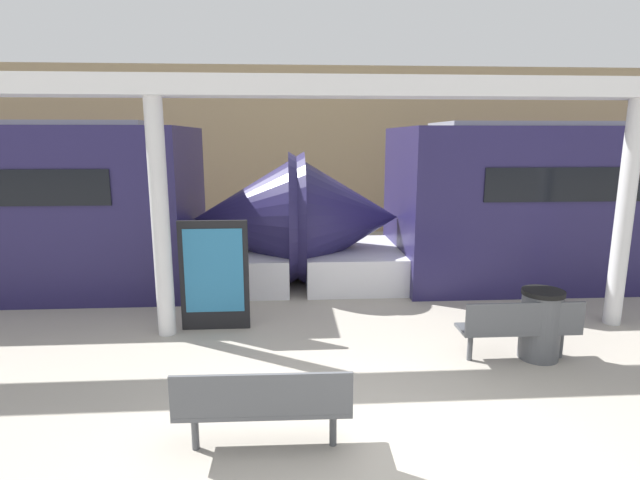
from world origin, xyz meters
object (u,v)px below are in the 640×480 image
(bench_near, at_px, (263,403))
(support_column_near, at_px, (160,221))
(poster_board, at_px, (214,275))
(support_column_far, at_px, (624,216))
(bench_far, at_px, (520,326))
(trash_bin, at_px, (540,324))

(bench_near, height_order, support_column_near, support_column_near)
(poster_board, xyz_separation_m, support_column_far, (6.24, -0.16, 0.87))
(bench_near, relative_size, poster_board, 0.96)
(bench_far, bearing_deg, support_column_near, 165.28)
(trash_bin, relative_size, support_column_far, 0.27)
(poster_board, bearing_deg, support_column_far, -1.46)
(poster_board, bearing_deg, support_column_near, -167.32)
(support_column_near, bearing_deg, trash_bin, -12.71)
(bench_near, height_order, trash_bin, trash_bin)
(trash_bin, bearing_deg, poster_board, 163.44)
(bench_near, xyz_separation_m, support_column_near, (-1.59, 3.00, 1.22))
(bench_near, xyz_separation_m, trash_bin, (3.57, 1.84, -0.03))
(bench_far, distance_m, support_column_far, 2.75)
(bench_far, height_order, trash_bin, trash_bin)
(trash_bin, bearing_deg, bench_near, -152.77)
(bench_near, bearing_deg, bench_far, 29.10)
(bench_far, xyz_separation_m, poster_board, (-4.12, 1.42, 0.36))
(trash_bin, distance_m, poster_board, 4.65)
(support_column_far, bearing_deg, poster_board, 178.54)
(bench_far, distance_m, support_column_near, 5.14)
(poster_board, height_order, support_column_far, support_column_far)
(bench_far, relative_size, poster_board, 0.91)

